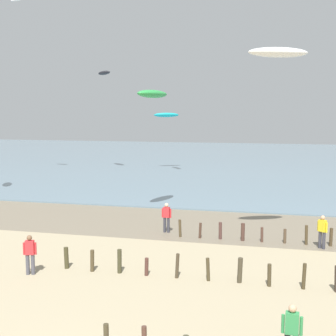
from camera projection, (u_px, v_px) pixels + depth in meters
The scene contains 11 objects.
wet_sand_strip at pixel (190, 224), 28.16m from camera, with size 120.00×7.90×0.01m, color #7A6D59.
sea at pixel (239, 160), 65.78m from camera, with size 160.00×70.00×0.10m, color slate.
groyne_mid at pixel (207, 269), 18.65m from camera, with size 12.74×0.35×1.05m.
person_nearest_camera at pixel (167, 217), 26.08m from camera, with size 0.57×0.24×1.71m.
person_mid_beach at pixel (30, 253), 19.30m from camera, with size 0.55×0.31×1.71m.
person_by_waterline at pixel (322, 231), 22.98m from camera, with size 0.47×0.40×1.71m.
person_right_flank at pixel (292, 332), 12.39m from camera, with size 0.57×0.25×1.71m.
kite_aloft_2 at pixel (152, 94), 29.69m from camera, with size 3.25×1.04×0.52m, color green.
kite_aloft_4 at pixel (166, 115), 53.08m from camera, with size 2.93×0.94×0.47m, color #19B2B7.
kite_aloft_7 at pixel (278, 52), 22.25m from camera, with size 3.05×0.98×0.49m, color white.
kite_aloft_9 at pixel (104, 73), 50.89m from camera, with size 2.78×0.89×0.44m, color black.
Camera 1 is at (5.00, -8.81, 6.85)m, focal length 48.86 mm.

